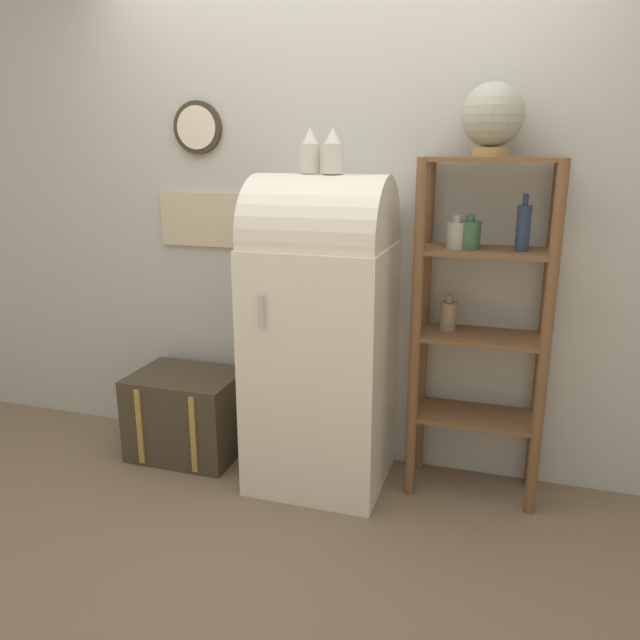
# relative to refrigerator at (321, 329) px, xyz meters

# --- Properties ---
(ground_plane) EXTENTS (12.00, 12.00, 0.00)m
(ground_plane) POSITION_rel_refrigerator_xyz_m (0.00, -0.26, -0.79)
(ground_plane) COLOR #7A664C
(wall_back) EXTENTS (7.00, 0.09, 2.70)m
(wall_back) POSITION_rel_refrigerator_xyz_m (-0.00, 0.32, 0.56)
(wall_back) COLOR #B7B7AD
(wall_back) RESTS_ON ground_plane
(refrigerator) EXTENTS (0.65, 0.62, 1.52)m
(refrigerator) POSITION_rel_refrigerator_xyz_m (0.00, 0.00, 0.00)
(refrigerator) COLOR silver
(refrigerator) RESTS_ON ground_plane
(suitcase_trunk) EXTENTS (0.57, 0.45, 0.46)m
(suitcase_trunk) POSITION_rel_refrigerator_xyz_m (-0.78, 0.04, -0.56)
(suitcase_trunk) COLOR #423828
(suitcase_trunk) RESTS_ON ground_plane
(shelf_unit) EXTENTS (0.61, 0.32, 1.60)m
(shelf_unit) POSITION_rel_refrigerator_xyz_m (0.73, 0.12, 0.13)
(shelf_unit) COLOR brown
(shelf_unit) RESTS_ON ground_plane
(globe) EXTENTS (0.27, 0.27, 0.31)m
(globe) POSITION_rel_refrigerator_xyz_m (0.72, 0.13, 0.97)
(globe) COLOR #AD8942
(globe) RESTS_ON shelf_unit
(vase_left) EXTENTS (0.09, 0.09, 0.20)m
(vase_left) POSITION_rel_refrigerator_xyz_m (-0.06, 0.01, 0.82)
(vase_left) COLOR beige
(vase_left) RESTS_ON refrigerator
(vase_center) EXTENTS (0.10, 0.10, 0.20)m
(vase_center) POSITION_rel_refrigerator_xyz_m (0.06, -0.01, 0.82)
(vase_center) COLOR beige
(vase_center) RESTS_ON refrigerator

